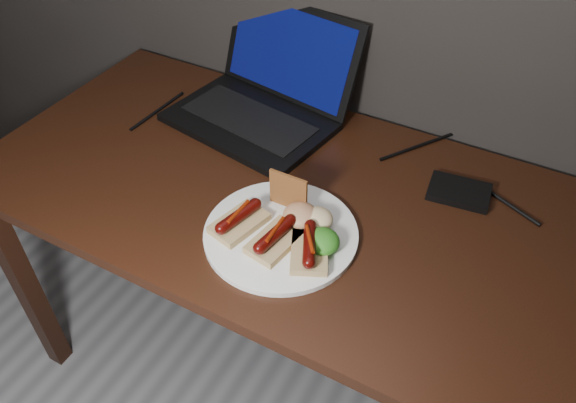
# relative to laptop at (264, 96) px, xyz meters

# --- Properties ---
(desk) EXTENTS (1.40, 0.70, 0.75)m
(desk) POSITION_rel_laptop_xyz_m (0.19, -0.23, -0.14)
(desk) COLOR black
(desk) RESTS_ON ground
(laptop) EXTENTS (0.45, 0.40, 0.25)m
(laptop) POSITION_rel_laptop_xyz_m (0.00, 0.00, 0.00)
(laptop) COLOR black
(laptop) RESTS_ON desk
(hard_drive) EXTENTS (0.14, 0.10, 0.02)m
(hard_drive) POSITION_rel_laptop_xyz_m (0.53, -0.07, -0.04)
(hard_drive) COLOR black
(hard_drive) RESTS_ON desk
(desk_cables) EXTENTS (0.96, 0.41, 0.01)m
(desk_cables) POSITION_rel_laptop_xyz_m (0.21, -0.07, -0.05)
(desk_cables) COLOR black
(desk_cables) RESTS_ON desk
(plate) EXTENTS (0.36, 0.36, 0.01)m
(plate) POSITION_rel_laptop_xyz_m (0.25, -0.36, -0.05)
(plate) COLOR white
(plate) RESTS_ON desk
(bread_sausage_left) EXTENTS (0.10, 0.13, 0.04)m
(bread_sausage_left) POSITION_rel_laptop_xyz_m (0.17, -0.39, -0.02)
(bread_sausage_left) COLOR tan
(bread_sausage_left) RESTS_ON plate
(bread_sausage_center) EXTENTS (0.09, 0.12, 0.04)m
(bread_sausage_center) POSITION_rel_laptop_xyz_m (0.26, -0.39, -0.02)
(bread_sausage_center) COLOR tan
(bread_sausage_center) RESTS_ON plate
(bread_sausage_right) EXTENTS (0.11, 0.13, 0.04)m
(bread_sausage_right) POSITION_rel_laptop_xyz_m (0.33, -0.38, -0.02)
(bread_sausage_right) COLOR tan
(bread_sausage_right) RESTS_ON plate
(crispbread) EXTENTS (0.08, 0.01, 0.08)m
(crispbread) POSITION_rel_laptop_xyz_m (0.23, -0.29, 0.00)
(crispbread) COLOR #985729
(crispbread) RESTS_ON plate
(salad_greens) EXTENTS (0.07, 0.07, 0.04)m
(salad_greens) POSITION_rel_laptop_xyz_m (0.34, -0.36, -0.02)
(salad_greens) COLOR #1F5B12
(salad_greens) RESTS_ON plate
(salsa_mound) EXTENTS (0.07, 0.07, 0.04)m
(salsa_mound) POSITION_rel_laptop_xyz_m (0.27, -0.32, -0.02)
(salsa_mound) COLOR #A92C10
(salsa_mound) RESTS_ON plate
(coleslaw_mound) EXTENTS (0.06, 0.06, 0.04)m
(coleslaw_mound) POSITION_rel_laptop_xyz_m (0.30, -0.31, -0.02)
(coleslaw_mound) COLOR beige
(coleslaw_mound) RESTS_ON plate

